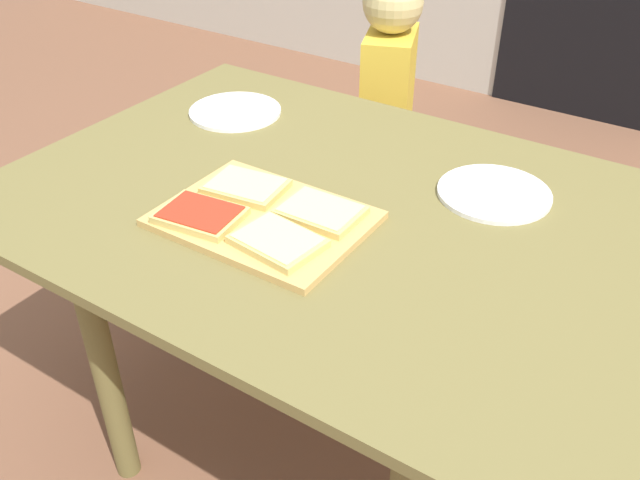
% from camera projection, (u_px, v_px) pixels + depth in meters
% --- Properties ---
extents(ground_plane, '(16.00, 16.00, 0.00)m').
position_uv_depth(ground_plane, '(333.00, 435.00, 1.80)').
color(ground_plane, brown).
extents(dining_table, '(1.40, 0.98, 0.71)m').
position_uv_depth(dining_table, '(336.00, 239.00, 1.45)').
color(dining_table, brown).
rests_on(dining_table, ground).
extents(cutting_board, '(0.39, 0.29, 0.01)m').
position_uv_depth(cutting_board, '(264.00, 219.00, 1.34)').
color(cutting_board, tan).
rests_on(cutting_board, dining_table).
extents(pizza_slice_near_left, '(0.17, 0.13, 0.02)m').
position_uv_depth(pizza_slice_near_left, '(200.00, 215.00, 1.32)').
color(pizza_slice_near_left, '#D2B764').
rests_on(pizza_slice_near_left, cutting_board).
extents(pizza_slice_far_left, '(0.17, 0.13, 0.02)m').
position_uv_depth(pizza_slice_far_left, '(246.00, 186.00, 1.41)').
color(pizza_slice_far_left, '#D2B764').
rests_on(pizza_slice_far_left, cutting_board).
extents(pizza_slice_near_right, '(0.17, 0.13, 0.02)m').
position_uv_depth(pizza_slice_near_right, '(277.00, 241.00, 1.25)').
color(pizza_slice_near_right, '#D2B764').
rests_on(pizza_slice_near_right, cutting_board).
extents(pizza_slice_far_right, '(0.16, 0.12, 0.02)m').
position_uv_depth(pizza_slice_far_right, '(320.00, 211.00, 1.33)').
color(pizza_slice_far_right, '#D2B764').
rests_on(pizza_slice_far_right, cutting_board).
extents(plate_white_left, '(0.23, 0.23, 0.01)m').
position_uv_depth(plate_white_left, '(235.00, 111.00, 1.76)').
color(plate_white_left, white).
rests_on(plate_white_left, dining_table).
extents(plate_white_right, '(0.23, 0.23, 0.01)m').
position_uv_depth(plate_white_right, '(494.00, 193.00, 1.42)').
color(plate_white_right, white).
rests_on(plate_white_right, dining_table).
extents(child_left, '(0.22, 0.27, 0.98)m').
position_uv_depth(child_left, '(387.00, 109.00, 2.14)').
color(child_left, '#452463').
rests_on(child_left, ground).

